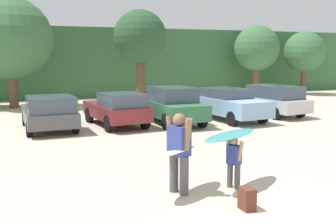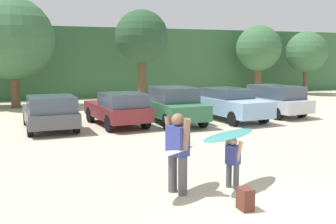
# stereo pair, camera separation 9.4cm
# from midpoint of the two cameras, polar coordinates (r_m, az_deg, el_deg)

# --- Properties ---
(hillside_ridge) EXTENTS (108.00, 12.00, 5.08)m
(hillside_ridge) POSITION_cam_midpoint_polar(r_m,az_deg,el_deg) (35.04, -12.73, 7.01)
(hillside_ridge) COLOR #38663D
(hillside_ridge) RESTS_ON ground_plane
(tree_left) EXTENTS (4.76, 4.76, 6.41)m
(tree_left) POSITION_cam_midpoint_polar(r_m,az_deg,el_deg) (24.97, -21.68, 9.70)
(tree_left) COLOR brown
(tree_left) RESTS_ON ground_plane
(tree_ridge_back) EXTENTS (3.41, 3.41, 5.98)m
(tree_ridge_back) POSITION_cam_midpoint_polar(r_m,az_deg,el_deg) (25.97, -4.12, 10.58)
(tree_ridge_back) COLOR brown
(tree_ridge_back) RESTS_ON ground_plane
(tree_center) EXTENTS (3.46, 3.46, 5.36)m
(tree_center) POSITION_cam_midpoint_polar(r_m,az_deg,el_deg) (31.63, 12.50, 8.83)
(tree_center) COLOR brown
(tree_center) RESTS_ON ground_plane
(tree_far_left) EXTENTS (3.19, 3.19, 4.95)m
(tree_far_left) POSITION_cam_midpoint_polar(r_m,az_deg,el_deg) (33.30, 18.85, 8.10)
(tree_far_left) COLOR brown
(tree_far_left) RESTS_ON ground_plane
(parked_car_dark_gray) EXTENTS (2.11, 4.24, 1.47)m
(parked_car_dark_gray) POSITION_cam_midpoint_polar(r_m,az_deg,el_deg) (17.06, -16.78, -0.04)
(parked_car_dark_gray) COLOR #4C4F54
(parked_car_dark_gray) RESTS_ON ground_plane
(parked_car_maroon) EXTENTS (2.28, 4.28, 1.50)m
(parked_car_maroon) POSITION_cam_midpoint_polar(r_m,az_deg,el_deg) (17.42, -7.39, 0.51)
(parked_car_maroon) COLOR maroon
(parked_car_maroon) RESTS_ON ground_plane
(parked_car_forest_green) EXTENTS (1.93, 4.30, 1.66)m
(parked_car_forest_green) POSITION_cam_midpoint_polar(r_m,az_deg,el_deg) (17.96, 0.45, 1.05)
(parked_car_forest_green) COLOR #2D6642
(parked_car_forest_green) RESTS_ON ground_plane
(parked_car_sky_blue) EXTENTS (2.28, 4.74, 1.51)m
(parked_car_sky_blue) POSITION_cam_midpoint_polar(r_m,az_deg,el_deg) (19.24, 8.40, 1.24)
(parked_car_sky_blue) COLOR #84ADD1
(parked_car_sky_blue) RESTS_ON ground_plane
(parked_car_silver) EXTENTS (2.39, 4.88, 1.56)m
(parked_car_silver) POSITION_cam_midpoint_polar(r_m,az_deg,el_deg) (21.23, 14.16, 1.75)
(parked_car_silver) COLOR silver
(parked_car_silver) RESTS_ON ground_plane
(person_adult) EXTENTS (0.49, 0.74, 1.81)m
(person_adult) POSITION_cam_midpoint_polar(r_m,az_deg,el_deg) (8.81, 1.28, -5.26)
(person_adult) COLOR #4C4C51
(person_adult) RESTS_ON ground_plane
(person_child) EXTENTS (0.33, 0.47, 1.20)m
(person_child) POSITION_cam_midpoint_polar(r_m,az_deg,el_deg) (9.35, 9.13, -6.73)
(person_child) COLOR #4C4C51
(person_child) RESTS_ON ground_plane
(surfboard_cream) EXTENTS (1.84, 1.57, 0.18)m
(surfboard_cream) POSITION_cam_midpoint_polar(r_m,az_deg,el_deg) (8.82, 0.99, -5.56)
(surfboard_cream) COLOR beige
(surfboard_teal) EXTENTS (2.02, 1.54, 0.08)m
(surfboard_teal) POSITION_cam_midpoint_polar(r_m,az_deg,el_deg) (9.29, 8.61, -3.28)
(surfboard_teal) COLOR teal
(backpack_dropped) EXTENTS (0.24, 0.34, 0.45)m
(backpack_dropped) POSITION_cam_midpoint_polar(r_m,az_deg,el_deg) (8.26, 10.91, -12.09)
(backpack_dropped) COLOR #592D23
(backpack_dropped) RESTS_ON ground_plane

